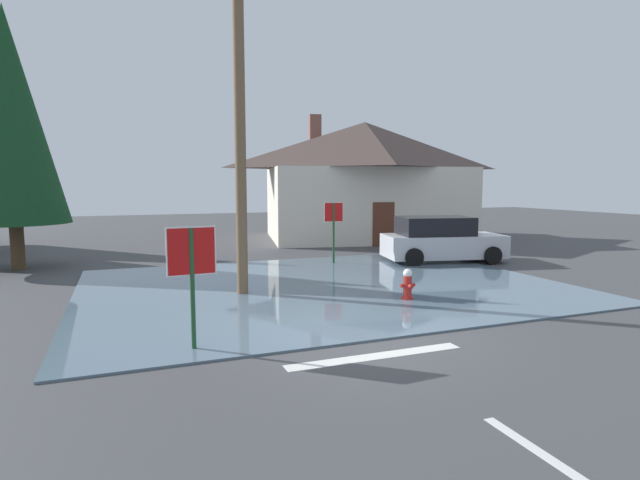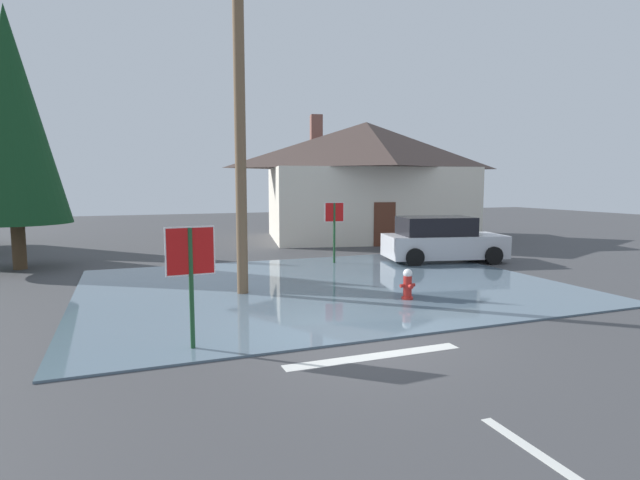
{
  "view_description": "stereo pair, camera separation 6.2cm",
  "coord_description": "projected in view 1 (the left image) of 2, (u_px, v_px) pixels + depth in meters",
  "views": [
    {
      "loc": [
        -4.2,
        -8.41,
        2.84
      ],
      "look_at": [
        0.4,
        3.35,
        1.43
      ],
      "focal_mm": 28.32,
      "sensor_mm": 36.0,
      "label": 1
    },
    {
      "loc": [
        -4.14,
        -8.43,
        2.84
      ],
      "look_at": [
        0.4,
        3.35,
        1.43
      ],
      "focal_mm": 28.32,
      "sensor_mm": 36.0,
      "label": 2
    }
  ],
  "objects": [
    {
      "name": "stop_sign_far",
      "position": [
        334.0,
        220.0,
        17.75
      ],
      "size": [
        0.68,
        0.13,
        2.18
      ],
      "color": "#1E4C28",
      "rests_on": "ground"
    },
    {
      "name": "ground_plane",
      "position": [
        364.0,
        336.0,
        9.62
      ],
      "size": [
        80.0,
        80.0,
        0.1
      ],
      "primitive_type": "cube",
      "color": "#424244"
    },
    {
      "name": "fire_hydrant",
      "position": [
        408.0,
        285.0,
        12.27
      ],
      "size": [
        0.39,
        0.34,
        0.78
      ],
      "color": "#AD231E",
      "rests_on": "ground"
    },
    {
      "name": "lane_stop_bar",
      "position": [
        376.0,
        356.0,
        8.33
      ],
      "size": [
        3.14,
        0.31,
        0.01
      ],
      "primitive_type": "cube",
      "rotation": [
        0.0,
        0.0,
        -0.0
      ],
      "color": "silver",
      "rests_on": "ground"
    },
    {
      "name": "utility_pole",
      "position": [
        239.0,
        91.0,
        12.4
      ],
      "size": [
        1.6,
        0.28,
        9.85
      ],
      "color": "brown",
      "rests_on": "ground"
    },
    {
      "name": "pine_tree_tall_left",
      "position": [
        9.0,
        116.0,
        16.21
      ],
      "size": [
        3.41,
        3.41,
        8.51
      ],
      "color": "#4C3823",
      "rests_on": "ground"
    },
    {
      "name": "house",
      "position": [
        364.0,
        179.0,
        25.99
      ],
      "size": [
        11.59,
        9.3,
        6.42
      ],
      "color": "silver",
      "rests_on": "ground"
    },
    {
      "name": "flood_puddle",
      "position": [
        324.0,
        286.0,
        14.01
      ],
      "size": [
        12.83,
        9.83,
        0.04
      ],
      "primitive_type": "cube",
      "color": "slate",
      "rests_on": "ground"
    },
    {
      "name": "stop_sign_near",
      "position": [
        192.0,
        263.0,
        8.46
      ],
      "size": [
        0.83,
        0.08,
        2.13
      ],
      "color": "#1E4C28",
      "rests_on": "ground"
    },
    {
      "name": "parked_car",
      "position": [
        441.0,
        240.0,
        18.39
      ],
      "size": [
        4.55,
        2.78,
        1.64
      ],
      "color": "silver",
      "rests_on": "ground"
    }
  ]
}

